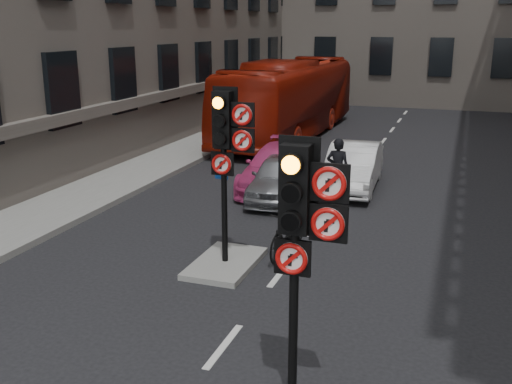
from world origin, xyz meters
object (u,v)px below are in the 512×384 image
Objects in this scene: motorcycle at (287,232)px; info_sign at (222,196)px; signal_far at (227,138)px; car_silver at (281,177)px; motorcyclist at (338,169)px; car_pink at (279,167)px; bus_red at (289,99)px; car_white at (353,167)px; signal_near at (302,219)px.

info_sign is at bearing -161.93° from motorcycle.
signal_far is 2.58m from motorcycle.
motorcyclist is (1.55, 0.46, 0.26)m from car_silver.
bus_red reaches higher than car_pink.
motorcyclist is at bearing -101.57° from car_white.
car_white is at bearing -59.73° from bus_red.
car_white is (1.27, 6.96, -2.02)m from signal_far.
info_sign is (-3.04, 4.74, -1.30)m from signal_near.
motorcyclist is at bearing -20.94° from car_pink.
signal_near is at bearing -85.85° from car_white.
motorcyclist reaches higher than car_pink.
signal_far is at bearing -85.50° from car_pink.
car_silver is at bearing -137.37° from car_white.
signal_near is 0.86× the size of car_white.
info_sign is (2.62, -14.04, -0.40)m from bus_red.
signal_near is 1.00× the size of signal_far.
motorcycle is (1.44, -4.17, -0.09)m from car_silver.
bus_red is at bearing 108.71° from info_sign.
signal_far reaches higher than motorcycle.
signal_near is 2.01× the size of motorcyclist.
car_silver is (-0.48, 5.18, -2.07)m from signal_far.
signal_near is at bearing -71.89° from bus_red.
car_silver is 0.89× the size of car_white.
signal_far is at bearing -76.97° from bus_red.
car_silver is 4.49m from info_sign.
motorcyclist is at bearing 79.30° from signal_far.
car_white is at bearing 14.67° from car_pink.
signal_far is 0.97× the size of car_silver.
motorcyclist is at bearing 81.11° from info_sign.
signal_near reaches higher than info_sign.
info_sign is at bearing -94.92° from car_silver.
bus_red is (-2.57, 9.60, 1.05)m from car_silver.
car_white is 5.96m from motorcycle.
bus_red reaches higher than car_white.
bus_red is 6.70× the size of info_sign.
car_pink is 2.48× the size of motorcycle.
car_silver is 2.07× the size of motorcycle.
motorcyclist is (0.10, 4.63, 0.35)m from motorcycle.
car_pink is at bearing 97.99° from signal_far.
motorcycle is (1.84, -5.24, -0.11)m from car_pink.
signal_far is 0.30× the size of bus_red.
motorcyclist is (1.94, -0.61, 0.25)m from car_pink.
motorcyclist is 0.99× the size of info_sign.
motorcycle is at bearing 46.32° from signal_far.
signal_near is 9.91m from motorcyclist.
car_silver is 1.63m from motorcyclist.
car_white is at bearing 79.65° from signal_far.
signal_near is 0.97× the size of car_silver.
info_sign is (0.04, -4.44, 0.65)m from car_silver.
motorcycle is 4.65m from motorcyclist.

